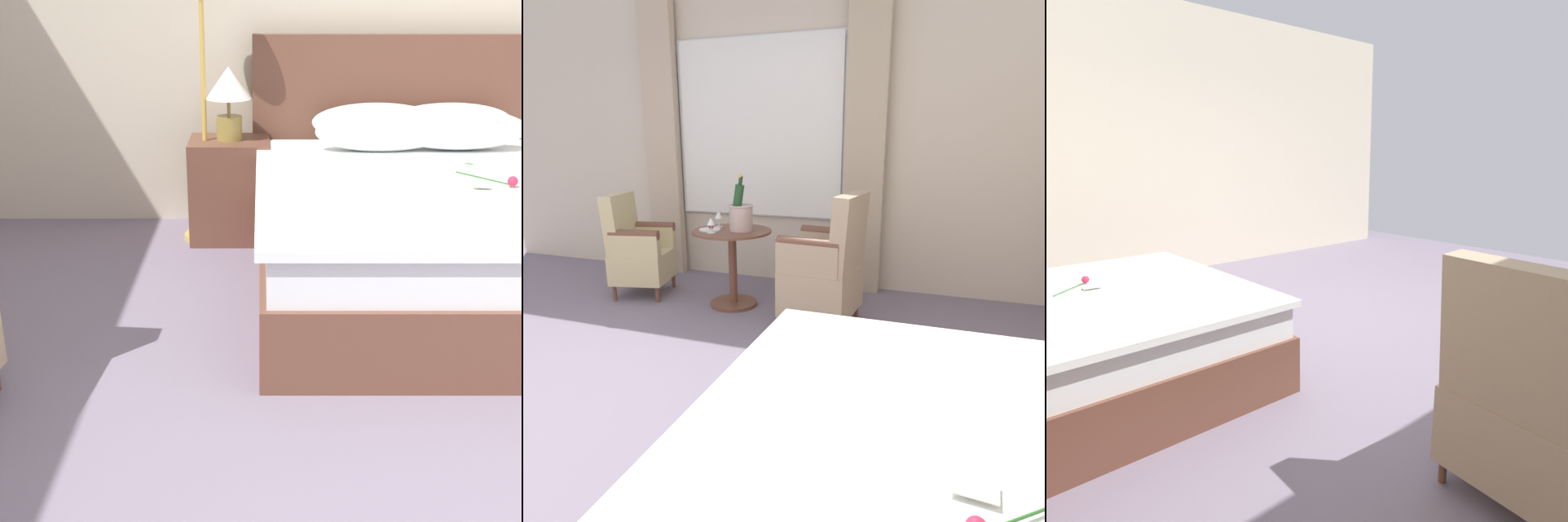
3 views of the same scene
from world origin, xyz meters
The scene contains 4 objects.
ground_plane centered at (0.00, 0.00, 0.00)m, with size 8.00×8.00×0.00m, color slate.
wall_far_side centered at (2.90, 0.00, 1.57)m, with size 0.12×6.62×3.15m.
bed centered at (0.39, 2.18, 0.34)m, with size 1.89×2.09×1.19m.
armchair_by_window centered at (-1.80, 0.96, 0.44)m, with size 0.63×0.60×1.04m.
Camera 3 is at (-2.50, 2.75, 1.42)m, focal length 32.00 mm.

